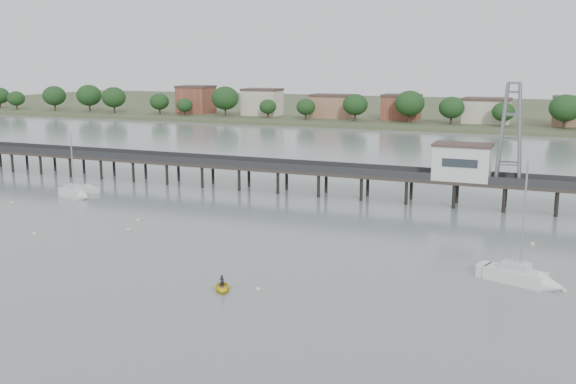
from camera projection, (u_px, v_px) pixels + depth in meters
name	position (u px, v px, depth m)	size (l,w,h in m)	color
ground_plane	(31.00, 339.00, 49.73)	(500.00, 500.00, 0.00)	slate
pier	(302.00, 170.00, 103.53)	(150.00, 5.00, 5.50)	#2D2823
pier_building	(462.00, 162.00, 93.85)	(8.40, 5.40, 5.30)	silver
lattice_tower	(511.00, 133.00, 90.60)	(3.20, 3.20, 15.50)	slate
sailboat_d	(527.00, 279.00, 61.57)	(7.91, 4.52, 12.62)	silver
sailboat_b	(76.00, 194.00, 100.70)	(6.69, 3.69, 10.79)	silver
white_tender	(90.00, 189.00, 105.54)	(3.60, 2.22, 1.30)	silver
yellow_dinghy	(222.00, 290.00, 60.24)	(2.08, 0.60, 2.91)	yellow
dinghy_occupant	(222.00, 290.00, 60.24)	(0.46, 1.27, 0.30)	black
mooring_buoys	(214.00, 239.00, 77.19)	(77.44, 26.43, 0.39)	beige
far_shore	(454.00, 110.00, 267.28)	(500.00, 170.00, 10.40)	#475133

